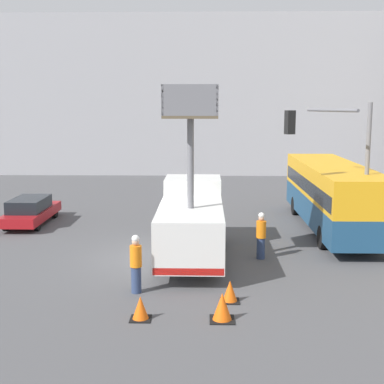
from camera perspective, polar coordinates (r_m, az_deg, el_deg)
The scene contains 11 objects.
ground_plane at distance 21.02m, azimuth -4.15°, elevation -7.12°, with size 120.00×120.00×0.00m, color #4C4C4F.
building_backdrop_far at distance 49.62m, azimuth -0.88°, elevation 10.15°, with size 44.00×10.00×13.28m.
utility_truck at distance 20.74m, azimuth -0.06°, elevation -2.86°, with size 2.36×7.18×6.62m.
city_bus at distance 26.24m, azimuth 14.72°, elevation 0.01°, with size 2.59×11.28×3.14m.
traffic_light_pole at distance 21.99m, azimuth 15.52°, elevation 4.16°, with size 3.64×3.39×6.02m.
road_worker_near_truck at distance 17.18m, azimuth -6.00°, elevation -7.62°, with size 0.38×0.38×1.89m.
road_worker_directing at distance 20.93m, azimuth 7.37°, elevation -4.64°, with size 0.38×0.38×1.84m.
traffic_cone_near_truck at distance 16.58m, azimuth 4.07°, elevation -10.56°, with size 0.59×0.59×0.67m.
traffic_cone_mid_road at distance 15.33m, azimuth -5.52°, elevation -12.27°, with size 0.59×0.59×0.67m.
traffic_cone_far_side at distance 15.21m, azimuth 3.24°, elevation -12.18°, with size 0.69×0.69×0.79m.
parked_car_curbside at distance 27.94m, azimuth -16.84°, elevation -1.90°, with size 1.76×4.80×1.35m.
Camera 1 is at (2.02, -20.06, 5.96)m, focal length 50.00 mm.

